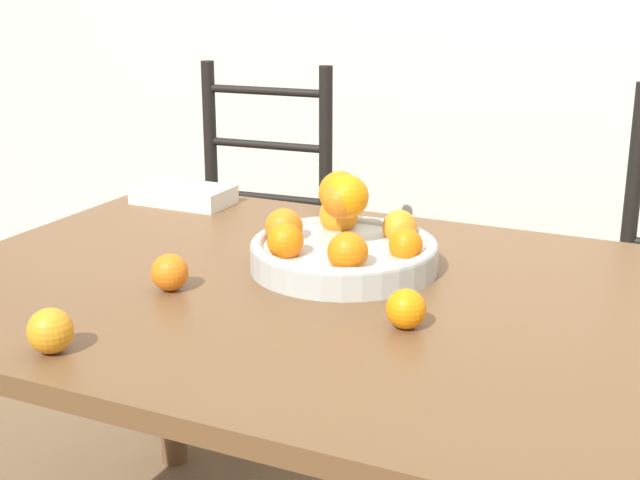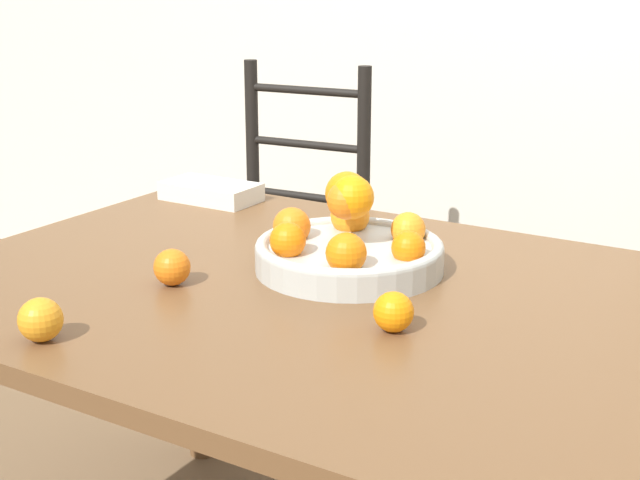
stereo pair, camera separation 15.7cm
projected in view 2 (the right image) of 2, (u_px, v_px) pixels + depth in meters
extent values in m
cube|color=brown|center=(363.00, 305.00, 1.55)|extent=(1.63, 1.03, 0.03)
cylinder|color=brown|center=(198.00, 334.00, 2.38)|extent=(0.07, 0.07, 0.72)
cylinder|color=#B2B7B2|center=(349.00, 258.00, 1.68)|extent=(0.35, 0.35, 0.05)
torus|color=#B2B7B2|center=(349.00, 246.00, 1.67)|extent=(0.35, 0.35, 0.02)
sphere|color=orange|center=(408.00, 248.00, 1.60)|extent=(0.06, 0.06, 0.06)
sphere|color=orange|center=(408.00, 229.00, 1.71)|extent=(0.07, 0.07, 0.07)
sphere|color=orange|center=(350.00, 216.00, 1.78)|extent=(0.08, 0.08, 0.08)
sphere|color=orange|center=(292.00, 226.00, 1.72)|extent=(0.07, 0.07, 0.07)
sphere|color=orange|center=(288.00, 240.00, 1.61)|extent=(0.07, 0.07, 0.07)
sphere|color=orange|center=(346.00, 253.00, 1.54)|extent=(0.07, 0.07, 0.07)
sphere|color=orange|center=(352.00, 197.00, 1.64)|extent=(0.08, 0.08, 0.08)
sphere|color=orange|center=(347.00, 193.00, 1.66)|extent=(0.08, 0.08, 0.08)
sphere|color=orange|center=(346.00, 200.00, 1.64)|extent=(0.07, 0.07, 0.07)
sphere|color=orange|center=(40.00, 320.00, 1.35)|extent=(0.07, 0.07, 0.07)
sphere|color=orange|center=(394.00, 312.00, 1.39)|extent=(0.06, 0.06, 0.06)
sphere|color=orange|center=(172.00, 267.00, 1.59)|extent=(0.07, 0.07, 0.07)
cylinder|color=black|center=(193.00, 348.00, 2.62)|extent=(0.04, 0.04, 0.45)
cylinder|color=black|center=(307.00, 373.00, 2.45)|extent=(0.04, 0.04, 0.45)
cylinder|color=black|center=(254.00, 224.00, 2.84)|extent=(0.04, 0.04, 1.03)
cylinder|color=black|center=(362.00, 239.00, 2.68)|extent=(0.04, 0.04, 1.03)
cube|color=black|center=(278.00, 261.00, 2.62)|extent=(0.45, 0.43, 0.04)
cylinder|color=black|center=(307.00, 197.00, 2.73)|extent=(0.38, 0.05, 0.02)
cylinder|color=black|center=(306.00, 144.00, 2.68)|extent=(0.38, 0.05, 0.02)
cylinder|color=black|center=(306.00, 90.00, 2.63)|extent=(0.38, 0.05, 0.02)
cylinder|color=black|center=(616.00, 459.00, 2.03)|extent=(0.04, 0.04, 0.45)
cube|color=silver|center=(211.00, 192.00, 2.18)|extent=(0.23, 0.13, 0.04)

